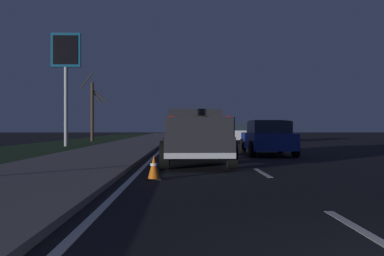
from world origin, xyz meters
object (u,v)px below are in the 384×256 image
Objects in this scene: bare_tree_far at (92,110)px; sedan_white at (234,133)px; gas_price_sign at (66,61)px; traffic_cone_near at (154,168)px; pickup_truck at (196,135)px; sedan_blue at (268,137)px.

sedan_white is at bearing -108.53° from bare_tree_far.
gas_price_sign is 20.20m from traffic_cone_near.
pickup_truck reaches higher than sedan_white.
sedan_blue is at bearing 179.06° from sedan_white.
bare_tree_far is (19.39, 11.77, 1.99)m from sedan_blue.
gas_price_sign is at bearing -177.69° from bare_tree_far.
traffic_cone_near is at bearing -159.20° from gas_price_sign.
pickup_truck reaches higher than sedan_blue.
sedan_white and sedan_blue have the same top height.
sedan_white is (19.99, -3.57, -0.20)m from pickup_truck.
traffic_cone_near is (-28.49, -7.34, -2.49)m from bare_tree_far.
sedan_blue is (4.62, -3.32, -0.20)m from pickup_truck.
bare_tree_far is (24.01, 8.45, 1.79)m from pickup_truck.
pickup_truck is at bearing 169.86° from sedan_white.
bare_tree_far is at bearing 14.45° from traffic_cone_near.
sedan_white is at bearing -61.80° from gas_price_sign.
sedan_blue is 15.33m from gas_price_sign.
sedan_white is at bearing -0.94° from sedan_blue.
gas_price_sign is (9.14, 11.36, 4.74)m from sedan_blue.
sedan_blue is 7.61× the size of traffic_cone_near.
traffic_cone_near is (-9.10, 4.43, -0.50)m from sedan_blue.
traffic_cone_near is at bearing 166.12° from pickup_truck.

